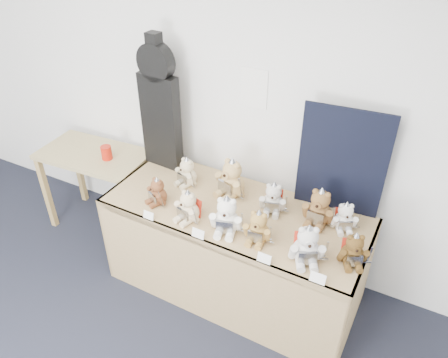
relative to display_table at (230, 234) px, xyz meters
The scene contains 21 objects.
room_shell 1.09m from the display_table, 99.85° to the left, with size 6.00×6.00×6.00m.
display_table is the anchor object (origin of this frame).
side_table 1.51m from the display_table, behind, with size 1.01×0.60×0.81m.
guitar_case 1.15m from the display_table, 155.60° to the left, with size 0.34×0.12×1.11m.
navy_board 0.97m from the display_table, 34.56° to the left, with size 0.60×0.02×0.81m, color black.
red_cup 1.35m from the display_table, behind, with size 0.09×0.09×0.12m, color red.
teddy_front_far_left 0.62m from the display_table, 168.92° to the right, with size 0.19×0.19×0.24m.
teddy_front_left 0.41m from the display_table, 145.05° to the right, with size 0.22×0.21×0.27m.
teddy_front_centre 0.34m from the display_table, 71.54° to the right, with size 0.26×0.23×0.31m.
teddy_front_right 0.42m from the display_table, 27.47° to the right, with size 0.22×0.18×0.27m.
teddy_front_far_right 0.72m from the display_table, 15.94° to the right, with size 0.26×0.25×0.31m.
teddy_front_end 0.94m from the display_table, ahead, with size 0.22×0.21×0.26m.
teddy_back_left 0.60m from the display_table, 157.46° to the left, with size 0.21×0.20×0.26m.
teddy_back_centre_left 0.41m from the display_table, 115.03° to the left, with size 0.28×0.26×0.34m.
teddy_back_centre_right 0.42m from the display_table, 37.77° to the left, with size 0.23×0.20×0.27m.
teddy_back_right 0.69m from the display_table, 20.72° to the left, with size 0.25×0.20×0.31m.
teddy_back_end 0.84m from the display_table, 17.29° to the left, with size 0.20×0.19×0.24m.
entry_card_a 0.62m from the display_table, 148.68° to the right, with size 0.09×0.00×0.06m, color white.
entry_card_b 0.38m from the display_table, 105.23° to the right, with size 0.09×0.00×0.07m, color white.
entry_card_c 0.56m from the display_table, 38.31° to the right, with size 0.09×0.00×0.07m, color white.
entry_card_d 0.85m from the display_table, 23.29° to the right, with size 0.10×0.00×0.07m, color white.
Camera 1 is at (1.60, -0.27, 2.82)m, focal length 35.00 mm.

